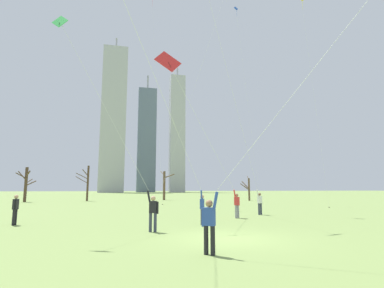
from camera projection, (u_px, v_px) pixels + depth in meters
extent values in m
plane|color=#7A934C|center=(227.00, 238.00, 11.92)|extent=(400.00, 400.00, 0.00)
cylinder|color=gray|center=(238.00, 212.00, 20.09)|extent=(0.14, 0.14, 0.85)
cylinder|color=gray|center=(236.00, 212.00, 19.95)|extent=(0.14, 0.14, 0.85)
cube|color=red|center=(237.00, 201.00, 20.12)|extent=(0.39, 0.34, 0.54)
sphere|color=#9E7051|center=(237.00, 195.00, 20.18)|extent=(0.22, 0.22, 0.22)
cylinder|color=red|center=(239.00, 201.00, 20.25)|extent=(0.09, 0.09, 0.55)
cylinder|color=red|center=(235.00, 194.00, 20.05)|extent=(0.22, 0.18, 0.56)
cube|color=red|center=(168.00, 61.00, 17.05)|extent=(1.61, 0.60, 1.47)
cylinder|color=black|center=(168.00, 61.00, 17.05)|extent=(0.32, 0.52, 0.89)
cylinder|color=silver|center=(204.00, 131.00, 18.57)|extent=(5.07, 3.07, 7.26)
cylinder|color=#33384C|center=(261.00, 209.00, 22.60)|extent=(0.14, 0.14, 0.85)
cylinder|color=#33384C|center=(259.00, 209.00, 22.47)|extent=(0.14, 0.14, 0.85)
cube|color=white|center=(260.00, 200.00, 22.64)|extent=(0.39, 0.31, 0.54)
sphere|color=brown|center=(260.00, 194.00, 22.70)|extent=(0.22, 0.22, 0.22)
cylinder|color=white|center=(262.00, 200.00, 22.76)|extent=(0.09, 0.09, 0.55)
cylinder|color=white|center=(258.00, 193.00, 22.59)|extent=(0.22, 0.16, 0.56)
cylinder|color=silver|center=(234.00, 98.00, 21.28)|extent=(4.89, 3.61, 12.94)
cylinder|color=#33384C|center=(155.00, 222.00, 13.69)|extent=(0.14, 0.14, 0.85)
cylinder|color=#33384C|center=(150.00, 222.00, 13.70)|extent=(0.14, 0.14, 0.85)
cube|color=black|center=(153.00, 207.00, 13.79)|extent=(0.38, 0.29, 0.54)
sphere|color=tan|center=(153.00, 198.00, 13.85)|extent=(0.22, 0.22, 0.22)
cylinder|color=black|center=(158.00, 208.00, 13.78)|extent=(0.09, 0.09, 0.55)
cylinder|color=black|center=(149.00, 196.00, 13.88)|extent=(0.22, 0.15, 0.56)
cube|color=green|center=(60.00, 21.00, 14.14)|extent=(0.81, 0.43, 0.81)
cylinder|color=black|center=(60.00, 21.00, 14.14)|extent=(0.02, 0.35, 0.49)
cylinder|color=silver|center=(104.00, 106.00, 14.03)|extent=(4.34, 0.08, 7.90)
cylinder|color=#33384C|center=(202.00, 217.00, 16.52)|extent=(0.14, 0.14, 0.85)
cylinder|color=#33384C|center=(202.00, 217.00, 16.31)|extent=(0.14, 0.14, 0.85)
cube|color=#2D4CA5|center=(202.00, 204.00, 16.52)|extent=(0.32, 0.39, 0.54)
sphere|color=tan|center=(202.00, 197.00, 16.57)|extent=(0.22, 0.22, 0.22)
cylinder|color=#2D4CA5|center=(203.00, 204.00, 16.71)|extent=(0.09, 0.09, 0.55)
cylinder|color=#2D4CA5|center=(201.00, 195.00, 16.38)|extent=(0.17, 0.22, 0.56)
cylinder|color=silver|center=(158.00, 85.00, 12.66)|extent=(5.84, 7.78, 8.87)
cylinder|color=black|center=(206.00, 240.00, 9.08)|extent=(0.14, 0.14, 0.85)
cylinder|color=black|center=(213.00, 241.00, 8.97)|extent=(0.14, 0.14, 0.85)
cube|color=#2D4CA5|center=(209.00, 217.00, 9.13)|extent=(0.39, 0.38, 0.54)
sphere|color=#9E7051|center=(209.00, 203.00, 9.18)|extent=(0.22, 0.22, 0.22)
cylinder|color=#2D4CA5|center=(203.00, 217.00, 9.22)|extent=(0.09, 0.09, 0.55)
cylinder|color=#2D4CA5|center=(215.00, 201.00, 9.10)|extent=(0.21, 0.20, 0.56)
cylinder|color=silver|center=(336.00, 40.00, 9.05)|extent=(6.75, 3.16, 9.08)
cylinder|color=black|center=(14.00, 217.00, 16.13)|extent=(0.14, 0.14, 0.85)
cylinder|color=black|center=(16.00, 217.00, 16.35)|extent=(0.14, 0.14, 0.85)
cube|color=black|center=(16.00, 204.00, 16.34)|extent=(0.24, 0.36, 0.54)
sphere|color=tan|center=(16.00, 197.00, 16.40)|extent=(0.22, 0.22, 0.22)
cylinder|color=black|center=(14.00, 205.00, 16.13)|extent=(0.09, 0.09, 0.55)
cylinder|color=black|center=(17.00, 204.00, 16.54)|extent=(0.09, 0.09, 0.55)
cube|color=blue|center=(236.00, 8.00, 44.33)|extent=(0.73, 0.20, 0.71)
cylinder|color=black|center=(236.00, 8.00, 44.33)|extent=(0.11, 0.19, 0.45)
cylinder|color=blue|center=(237.00, 13.00, 44.13)|extent=(0.02, 0.02, 1.01)
cylinder|color=silver|center=(248.00, 104.00, 43.68)|extent=(3.85, 2.03, 28.20)
cylinder|color=#3F3833|center=(260.00, 202.00, 43.03)|extent=(0.10, 0.10, 0.08)
cylinder|color=silver|center=(193.00, 93.00, 28.15)|extent=(6.67, 1.17, 21.56)
cylinder|color=#3F3833|center=(154.00, 210.00, 26.38)|extent=(0.10, 0.10, 0.08)
cylinder|color=pink|center=(152.00, 3.00, 37.69)|extent=(0.02, 0.02, 1.23)
cylinder|color=silver|center=(157.00, 97.00, 36.90)|extent=(1.92, 1.39, 25.93)
cylinder|color=#3F3833|center=(162.00, 205.00, 35.90)|extent=(0.10, 0.10, 0.08)
cylinder|color=yellow|center=(303.00, 5.00, 32.19)|extent=(0.02, 0.02, 1.05)
cylinder|color=silver|center=(315.00, 100.00, 31.55)|extent=(2.54, 0.99, 22.18)
cylinder|color=#3F3833|center=(329.00, 207.00, 30.69)|extent=(0.10, 0.10, 0.08)
cylinder|color=#4C3828|center=(26.00, 184.00, 43.47)|extent=(0.41, 0.41, 5.00)
cylinder|color=#4C3828|center=(22.00, 176.00, 43.71)|extent=(1.38, 0.58, 1.39)
cylinder|color=#4C3828|center=(28.00, 174.00, 43.15)|extent=(0.96, 1.48, 0.86)
cylinder|color=#4C3828|center=(29.00, 181.00, 44.15)|extent=(0.66, 1.24, 0.74)
cylinder|color=#4C3828|center=(31.00, 183.00, 44.38)|extent=(1.07, 1.76, 0.87)
cylinder|color=#4C3828|center=(21.00, 176.00, 42.90)|extent=(1.17, 1.43, 0.84)
cylinder|color=#4C3828|center=(88.00, 183.00, 46.98)|extent=(0.31, 0.31, 5.49)
cylinder|color=#4C3828|center=(85.00, 173.00, 46.71)|extent=(0.94, 1.01, 1.07)
cylinder|color=#4C3828|center=(82.00, 176.00, 46.49)|extent=(1.76, 1.06, 0.94)
cylinder|color=#4C3828|center=(82.00, 180.00, 47.02)|extent=(1.95, 0.48, 1.13)
cylinder|color=brown|center=(249.00, 189.00, 48.30)|extent=(0.30, 0.30, 3.57)
cylinder|color=brown|center=(248.00, 178.00, 48.94)|extent=(0.21, 0.85, 0.81)
cylinder|color=brown|center=(245.00, 187.00, 48.69)|extent=(1.22, 1.09, 1.12)
cylinder|color=brown|center=(245.00, 185.00, 48.91)|extent=(0.86, 1.38, 1.30)
cylinder|color=brown|center=(247.00, 188.00, 48.12)|extent=(1.05, 0.35, 0.75)
cylinder|color=brown|center=(164.00, 186.00, 50.87)|extent=(0.41, 0.41, 4.83)
cylinder|color=brown|center=(164.00, 181.00, 50.48)|extent=(0.44, 1.05, 0.65)
cylinder|color=brown|center=(169.00, 176.00, 50.72)|extent=(1.66, 1.33, 0.76)
cylinder|color=brown|center=(163.00, 173.00, 51.75)|extent=(0.60, 1.40, 0.83)
cube|color=slate|center=(147.00, 140.00, 152.70)|extent=(9.22, 5.71, 52.91)
cylinder|color=#99999E|center=(148.00, 83.00, 157.10)|extent=(0.80, 0.80, 7.52)
cube|color=#B2B2B7|center=(177.00, 133.00, 150.10)|extent=(7.38, 5.94, 58.65)
cylinder|color=#99999E|center=(177.00, 73.00, 154.70)|extent=(0.80, 0.80, 4.50)
cube|color=#B2B2B7|center=(114.00, 118.00, 140.95)|extent=(11.40, 5.88, 69.32)
cylinder|color=#99999E|center=(116.00, 43.00, 146.37)|extent=(0.80, 0.80, 5.18)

